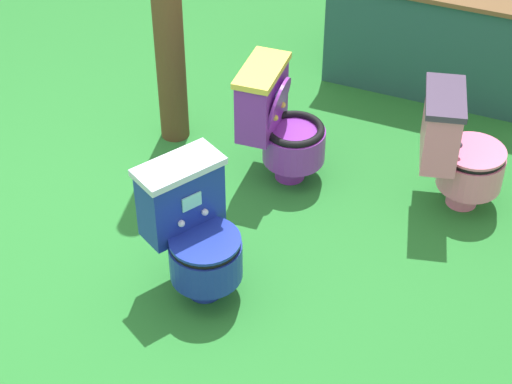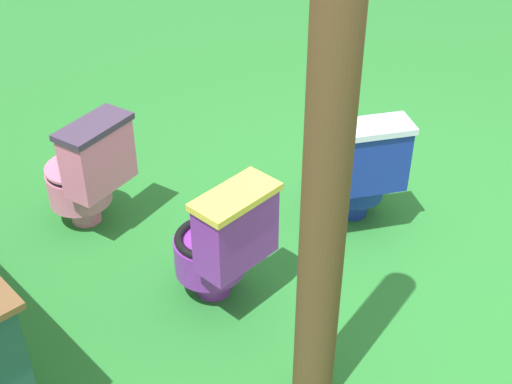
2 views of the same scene
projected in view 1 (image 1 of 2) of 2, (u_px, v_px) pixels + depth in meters
ground at (133, 232)px, 4.96m from camera, size 14.00×14.00×0.00m
toilet_purple at (279, 123)px, 5.13m from camera, size 0.54×0.46×0.73m
toilet_blue at (195, 231)px, 4.41m from camera, size 0.62×0.58×0.73m
toilet_pink at (458, 150)px, 4.93m from camera, size 0.59×0.53×0.73m
vendor_table at (441, 24)px, 6.02m from camera, size 1.51×0.95×0.85m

